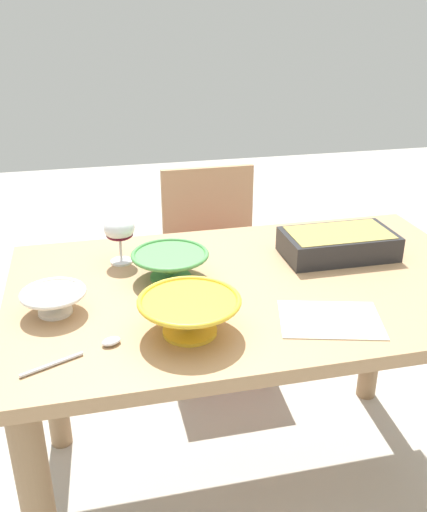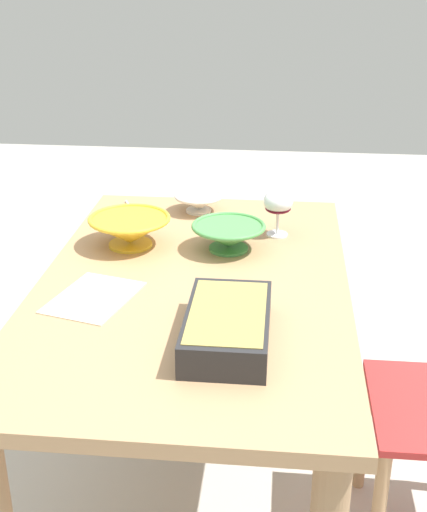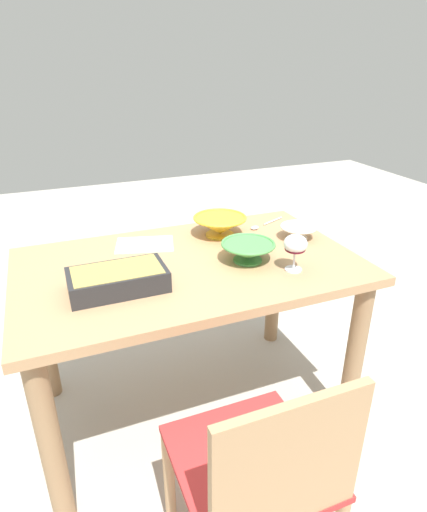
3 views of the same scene
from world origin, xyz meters
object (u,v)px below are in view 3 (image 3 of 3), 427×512
Objects in this scene: chair at (261,477)px; casserole_dish at (118,279)px; dining_table at (190,290)px; wine_glass at (295,246)px; serving_bowl at (298,231)px; serving_spoon at (261,225)px; small_bowl at (220,225)px; napkin at (145,244)px; mixing_bowl at (248,251)px.

casserole_dish is (0.23, -0.64, 0.32)m from chair.
wine_glass is at bearing 148.07° from dining_table.
wine_glass is 0.32m from serving_bowl.
wine_glass is (-0.40, -0.54, 0.38)m from chair.
chair is 3.76× the size of serving_spoon.
serving_bowl is at bearing -174.73° from dining_table.
serving_bowl is (-0.52, -0.05, 0.16)m from dining_table.
small_bowl reaches higher than napkin.
small_bowl reaches higher than serving_spoon.
dining_table is 0.46m from wine_glass.
small_bowl reaches higher than dining_table.
small_bowl is at bearing -106.34° from chair.
mixing_bowl is (-0.21, 0.07, 0.17)m from dining_table.
wine_glass is at bearing 132.10° from mixing_bowl.
napkin is (0.34, -0.31, -0.04)m from mixing_bowl.
serving_spoon is at bearing -102.31° from wine_glass.
casserole_dish reaches higher than serving_bowl.
chair is 1.03m from napkin.
wine_glass is at bearing 54.99° from serving_bowl.
small_bowl is at bearing -73.88° from wine_glass.
chair is 1.06m from small_bowl.
serving_spoon is (-0.10, -0.45, -0.09)m from wine_glass.
dining_table is 0.77m from chair.
wine_glass is 0.64m from napkin.
chair reaches higher than dining_table.
wine_glass reaches higher than mixing_bowl.
casserole_dish is (0.63, -0.10, -0.06)m from wine_glass.
mixing_bowl is (0.12, -0.14, -0.05)m from wine_glass.
wine_glass is 0.64m from casserole_dish.
mixing_bowl is 0.46m from napkin.
casserole_dish is at bearing 63.20° from napkin.
mixing_bowl is 0.90× the size of small_bowl.
dining_table is at bearing -19.13° from mixing_bowl.
small_bowl is (0.12, -0.42, -0.05)m from wine_glass.
chair is (0.07, 0.75, -0.16)m from dining_table.
serving_bowl is (-0.18, -0.26, -0.06)m from wine_glass.
wine_glass is 0.43× the size of casserole_dish.
wine_glass is at bearing 136.02° from napkin.
chair is at bearing 53.35° from wine_glass.
wine_glass is 0.59× the size of napkin.
napkin is at bearing 0.60° from serving_spoon.
small_bowl is 0.34m from napkin.
wine_glass is 0.47m from serving_spoon.
chair is 0.80m from mixing_bowl.
small_bowl is (-0.22, -0.21, 0.17)m from dining_table.
serving_bowl is 0.74× the size of serving_spoon.
dining_table is 0.36m from casserole_dish.
serving_bowl is (-0.59, -0.80, 0.32)m from chair.
serving_spoon is (-0.73, -0.35, -0.03)m from casserole_dish.
casserole_dish is at bearing -8.71° from wine_glass.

